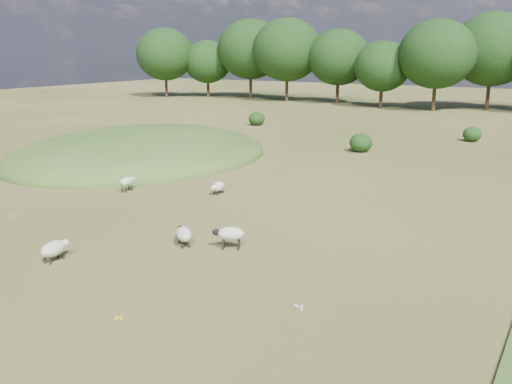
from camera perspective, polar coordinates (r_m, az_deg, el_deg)
ground at (r=41.03m, az=9.04°, el=3.69°), size 160.00×160.00×0.00m
mound at (r=40.56m, az=-11.35°, el=3.47°), size 16.00×20.00×4.00m
treeline at (r=74.71m, az=18.89°, el=12.83°), size 96.28×14.66×11.70m
shrubs at (r=48.63m, az=9.08°, el=6.09°), size 21.70×10.74×1.36m
sheep_0 at (r=21.93m, az=-7.25°, el=-4.18°), size 1.23×1.13×0.74m
sheep_1 at (r=21.44m, az=-19.53°, el=-5.35°), size 0.63×1.29×0.73m
sheep_2 at (r=29.44m, az=-3.82°, el=0.55°), size 0.56×1.15×0.65m
sheep_3 at (r=30.70m, az=-12.77°, el=1.03°), size 0.52×1.08×0.77m
sheep_4 at (r=21.34m, az=-2.63°, el=-4.19°), size 1.25×0.92×0.87m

